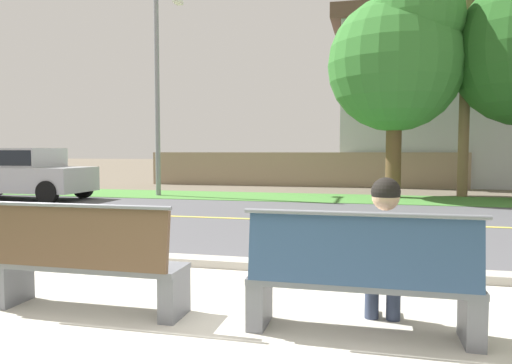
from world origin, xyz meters
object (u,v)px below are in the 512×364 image
bench_left (86,264)px  streetlamp (160,72)px  bench_right (361,281)px  shade_tree_far_left (400,54)px  seated_person_white (384,249)px  car_silver_near (19,171)px

bench_left → streetlamp: size_ratio=0.25×
bench_right → streetlamp: streetlamp is taller
bench_right → streetlamp: size_ratio=0.25×
bench_left → shade_tree_far_left: bearing=74.2°
bench_right → seated_person_white: bearing=43.5°
seated_person_white → car_silver_near: size_ratio=0.29×
bench_right → bench_left: bearing=180.0°
car_silver_near → seated_person_white: bearing=-38.7°
bench_right → shade_tree_far_left: size_ratio=0.26×
bench_left → shade_tree_far_left: 12.70m
bench_left → car_silver_near: size_ratio=0.41×
streetlamp → bench_right: bearing=-58.4°
streetlamp → shade_tree_far_left: bearing=6.2°
bench_right → streetlamp: bearing=121.6°
seated_person_white → streetlamp: (-6.83, 10.63, 3.34)m
streetlamp → seated_person_white: bearing=-57.3°
bench_left → seated_person_white: bearing=3.8°
car_silver_near → bench_right: bearing=-39.8°
bench_right → car_silver_near: size_ratio=0.41×
streetlamp → shade_tree_far_left: (7.54, 0.81, 0.39)m
bench_left → streetlamp: bearing=111.5°
bench_right → seated_person_white: 0.33m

